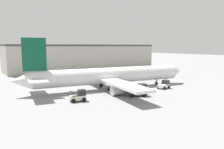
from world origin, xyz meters
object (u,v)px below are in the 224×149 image
object	(u,v)px
baggage_tug	(139,90)
belt_loader_truck	(79,96)
airplane	(108,76)
ground_crew_worker	(166,81)
pushback_tug	(164,85)

from	to	relation	value
baggage_tug	belt_loader_truck	distance (m)	11.98
baggage_tug	belt_loader_truck	size ratio (longest dim) A/B	1.34
airplane	belt_loader_truck	distance (m)	12.52
ground_crew_worker	pushback_tug	world-z (taller)	pushback_tug
airplane	baggage_tug	world-z (taller)	airplane
airplane	ground_crew_worker	xyz separation A→B (m)	(15.06, -3.84, -2.17)
ground_crew_worker	pushback_tug	xyz separation A→B (m)	(-3.85, -2.97, -0.01)
belt_loader_truck	pushback_tug	distance (m)	21.69
ground_crew_worker	baggage_tug	size ratio (longest dim) A/B	0.42
airplane	belt_loader_truck	size ratio (longest dim) A/B	14.15
ground_crew_worker	pushback_tug	bearing A→B (deg)	75.25
baggage_tug	pushback_tug	world-z (taller)	baggage_tug
airplane	pushback_tug	bearing A→B (deg)	-22.51
airplane	pushback_tug	xyz separation A→B (m)	(11.20, -6.81, -2.18)
airplane	ground_crew_worker	bearing A→B (deg)	-5.53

